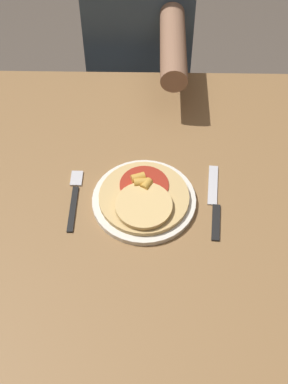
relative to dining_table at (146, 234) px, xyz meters
name	(u,v)px	position (x,y,z in m)	size (l,w,h in m)	color
ground_plane	(146,341)	(0.00, 0.00, -0.66)	(8.00, 8.00, 0.00)	brown
dining_table	(146,234)	(0.00, 0.00, 0.00)	(1.24, 1.00, 0.76)	olive
plate	(144,201)	(-0.01, 0.02, 0.11)	(0.24, 0.24, 0.01)	silver
pizza	(144,198)	(-0.01, 0.02, 0.12)	(0.21, 0.21, 0.04)	tan
fork	(75,195)	(-0.17, 0.04, 0.10)	(0.03, 0.18, 0.00)	black
knife	(214,203)	(0.16, 0.02, 0.10)	(0.03, 0.22, 0.00)	black
person_diner	(140,41)	(-0.03, 0.71, 0.05)	(0.33, 0.52, 1.21)	#2D2D38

